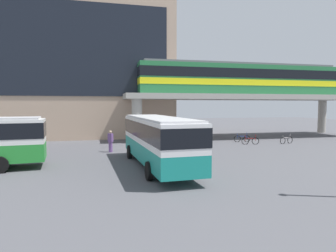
{
  "coord_description": "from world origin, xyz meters",
  "views": [
    {
      "loc": [
        -3.77,
        -15.04,
        3.97
      ],
      "look_at": [
        1.91,
        9.33,
        2.2
      ],
      "focal_mm": 31.53,
      "sensor_mm": 36.0,
      "label": 1
    }
  ],
  "objects_px": {
    "bus_main": "(157,136)",
    "bicycle_blue": "(242,139)",
    "pedestrian_walking_across": "(111,142)",
    "station_building": "(73,65)",
    "bicycle_red": "(250,141)",
    "train": "(241,79)",
    "bicycle_silver": "(286,140)"
  },
  "relations": [
    {
      "from": "train",
      "to": "bus_main",
      "type": "bearing_deg",
      "value": -131.49
    },
    {
      "from": "station_building",
      "to": "bicycle_red",
      "type": "height_order",
      "value": "station_building"
    },
    {
      "from": "station_building",
      "to": "bicycle_silver",
      "type": "xyz_separation_m",
      "value": [
        22.1,
        -13.89,
        -8.87
      ]
    },
    {
      "from": "bicycle_blue",
      "to": "bicycle_silver",
      "type": "height_order",
      "value": "same"
    },
    {
      "from": "bicycle_silver",
      "to": "train",
      "type": "bearing_deg",
      "value": 104.7
    },
    {
      "from": "bicycle_silver",
      "to": "bicycle_red",
      "type": "bearing_deg",
      "value": 175.96
    },
    {
      "from": "bicycle_silver",
      "to": "pedestrian_walking_across",
      "type": "xyz_separation_m",
      "value": [
        -17.95,
        -1.5,
        0.51
      ]
    },
    {
      "from": "bus_main",
      "to": "pedestrian_walking_across",
      "type": "distance_m",
      "value": 7.46
    },
    {
      "from": "pedestrian_walking_across",
      "to": "bicycle_blue",
      "type": "bearing_deg",
      "value": 15.0
    },
    {
      "from": "station_building",
      "to": "bicycle_silver",
      "type": "height_order",
      "value": "station_building"
    },
    {
      "from": "train",
      "to": "bus_main",
      "type": "height_order",
      "value": "train"
    },
    {
      "from": "bus_main",
      "to": "bicycle_blue",
      "type": "relative_size",
      "value": 6.29
    },
    {
      "from": "bicycle_blue",
      "to": "pedestrian_walking_across",
      "type": "bearing_deg",
      "value": -165.0
    },
    {
      "from": "train",
      "to": "bus_main",
      "type": "distance_m",
      "value": 20.96
    },
    {
      "from": "station_building",
      "to": "train",
      "type": "bearing_deg",
      "value": -19.15
    },
    {
      "from": "bus_main",
      "to": "pedestrian_walking_across",
      "type": "relative_size",
      "value": 6.1
    },
    {
      "from": "bicycle_silver",
      "to": "pedestrian_walking_across",
      "type": "distance_m",
      "value": 18.02
    },
    {
      "from": "station_building",
      "to": "train",
      "type": "distance_m",
      "value": 21.59
    },
    {
      "from": "bus_main",
      "to": "bicycle_blue",
      "type": "distance_m",
      "value": 15.68
    },
    {
      "from": "bus_main",
      "to": "bicycle_silver",
      "type": "distance_m",
      "value": 17.46
    },
    {
      "from": "bicycle_red",
      "to": "station_building",
      "type": "bearing_deg",
      "value": 143.12
    },
    {
      "from": "station_building",
      "to": "bus_main",
      "type": "relative_size",
      "value": 2.21
    },
    {
      "from": "station_building",
      "to": "train",
      "type": "xyz_separation_m",
      "value": [
        20.31,
        -7.05,
        -2.03
      ]
    },
    {
      "from": "bicycle_blue",
      "to": "pedestrian_walking_across",
      "type": "relative_size",
      "value": 0.97
    },
    {
      "from": "bicycle_blue",
      "to": "bicycle_silver",
      "type": "distance_m",
      "value": 4.47
    },
    {
      "from": "train",
      "to": "bus_main",
      "type": "relative_size",
      "value": 2.28
    },
    {
      "from": "station_building",
      "to": "pedestrian_walking_across",
      "type": "bearing_deg",
      "value": -74.92
    },
    {
      "from": "train",
      "to": "bicycle_silver",
      "type": "xyz_separation_m",
      "value": [
        1.79,
        -6.84,
        -6.84
      ]
    },
    {
      "from": "bicycle_red",
      "to": "bus_main",
      "type": "bearing_deg",
      "value": -142.56
    },
    {
      "from": "station_building",
      "to": "bicycle_red",
      "type": "bearing_deg",
      "value": -36.88
    },
    {
      "from": "bus_main",
      "to": "bicycle_silver",
      "type": "xyz_separation_m",
      "value": [
        15.24,
        8.36,
        -1.63
      ]
    },
    {
      "from": "station_building",
      "to": "train",
      "type": "height_order",
      "value": "station_building"
    }
  ]
}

